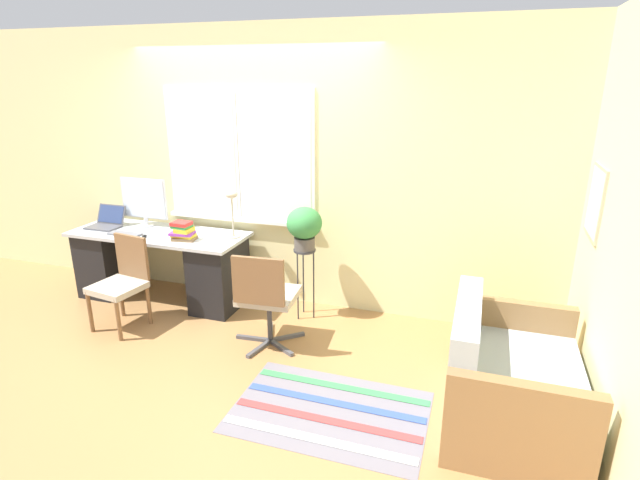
% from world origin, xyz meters
% --- Properties ---
extents(ground_plane, '(14.00, 14.00, 0.00)m').
position_xyz_m(ground_plane, '(0.00, 0.00, 0.00)').
color(ground_plane, '#9E7042').
extents(wall_back_with_window, '(9.00, 0.12, 2.70)m').
position_xyz_m(wall_back_with_window, '(-0.01, 0.74, 1.35)').
color(wall_back_with_window, beige).
rests_on(wall_back_with_window, ground_plane).
extents(wall_right_with_picture, '(0.08, 9.00, 2.70)m').
position_xyz_m(wall_right_with_picture, '(2.98, 0.00, 1.35)').
color(wall_right_with_picture, beige).
rests_on(wall_right_with_picture, ground_plane).
extents(desk, '(1.81, 0.66, 0.72)m').
position_xyz_m(desk, '(-0.92, 0.33, 0.38)').
color(desk, '#B2B7BC').
rests_on(desk, ground_plane).
extents(laptop, '(0.33, 0.29, 0.21)m').
position_xyz_m(laptop, '(-1.56, 0.33, 0.77)').
color(laptop, '#4C4C51').
rests_on(laptop, desk).
extents(monitor, '(0.53, 0.16, 0.51)m').
position_xyz_m(monitor, '(-1.18, 0.50, 1.00)').
color(monitor, silver).
rests_on(monitor, desk).
extents(keyboard, '(0.34, 0.12, 0.02)m').
position_xyz_m(keyboard, '(-1.19, 0.16, 0.73)').
color(keyboard, slate).
rests_on(keyboard, desk).
extents(mouse, '(0.04, 0.06, 0.03)m').
position_xyz_m(mouse, '(-0.95, 0.15, 0.74)').
color(mouse, black).
rests_on(mouse, desk).
extents(desk_lamp, '(0.13, 0.13, 0.47)m').
position_xyz_m(desk_lamp, '(-0.12, 0.44, 1.06)').
color(desk_lamp, '#BCB299').
rests_on(desk_lamp, desk).
extents(book_stack, '(0.25, 0.19, 0.18)m').
position_xyz_m(book_stack, '(-0.54, 0.21, 0.81)').
color(book_stack, olive).
rests_on(book_stack, desk).
extents(desk_chair_wooden, '(0.47, 0.48, 0.84)m').
position_xyz_m(desk_chair_wooden, '(-0.90, -0.29, 0.45)').
color(desk_chair_wooden, brown).
rests_on(desk_chair_wooden, ground_plane).
extents(office_chair_swivel, '(0.60, 0.61, 0.88)m').
position_xyz_m(office_chair_swivel, '(0.52, -0.24, 0.47)').
color(office_chair_swivel, '#47474C').
rests_on(office_chair_swivel, ground_plane).
extents(couch_loveseat, '(0.83, 1.18, 0.81)m').
position_xyz_m(couch_loveseat, '(2.43, -0.62, 0.28)').
color(couch_loveseat, '#9EA8B2').
rests_on(couch_loveseat, ground_plane).
extents(plant_stand, '(0.21, 0.21, 0.69)m').
position_xyz_m(plant_stand, '(0.63, 0.40, 0.57)').
color(plant_stand, '#333338').
rests_on(plant_stand, ground_plane).
extents(potted_plant, '(0.33, 0.33, 0.40)m').
position_xyz_m(potted_plant, '(0.63, 0.40, 0.92)').
color(potted_plant, '#514C47').
rests_on(potted_plant, plant_stand).
extents(floor_rug_striped, '(1.34, 0.89, 0.01)m').
position_xyz_m(floor_rug_striped, '(1.29, -0.92, 0.00)').
color(floor_rug_striped, slate).
rests_on(floor_rug_striped, ground_plane).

